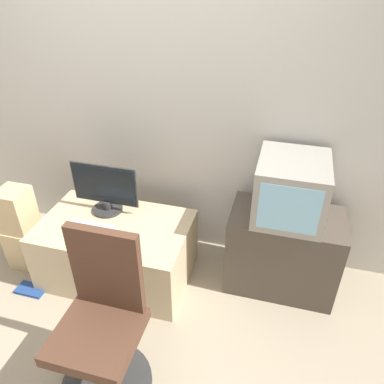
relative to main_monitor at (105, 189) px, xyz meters
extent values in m
plane|color=tan|center=(0.26, -0.92, -0.67)|extent=(12.00, 12.00, 0.00)
cube|color=beige|center=(0.26, 0.40, 0.63)|extent=(4.40, 0.05, 2.60)
cube|color=#CCB289|center=(0.12, -0.16, -0.43)|extent=(1.08, 0.67, 0.48)
cube|color=#4C4238|center=(1.32, 0.07, -0.35)|extent=(0.77, 0.44, 0.63)
cylinder|color=#2D2D2D|center=(0.00, 0.00, -0.18)|extent=(0.23, 0.23, 0.02)
cylinder|color=#2D2D2D|center=(0.00, 0.00, -0.13)|extent=(0.07, 0.07, 0.06)
cube|color=#2D2D2D|center=(0.00, 0.00, 0.04)|extent=(0.51, 0.01, 0.31)
cube|color=black|center=(0.00, 0.00, 0.04)|extent=(0.48, 0.02, 0.29)
cube|color=white|center=(-0.02, -0.25, -0.18)|extent=(0.33, 0.13, 0.01)
ellipsoid|color=silver|center=(0.19, -0.24, -0.17)|extent=(0.05, 0.04, 0.03)
cube|color=gray|center=(1.30, 0.09, 0.17)|extent=(0.45, 0.49, 0.41)
cube|color=#8CC6E5|center=(1.30, -0.15, 0.17)|extent=(0.37, 0.01, 0.32)
cylinder|color=#333333|center=(0.43, -1.01, -0.65)|extent=(0.52, 0.52, 0.03)
cylinder|color=#4C4C51|center=(0.43, -1.01, -0.44)|extent=(0.05, 0.05, 0.39)
cube|color=#513323|center=(0.43, -1.01, -0.21)|extent=(0.43, 0.43, 0.07)
cube|color=#513323|center=(0.43, -0.82, 0.08)|extent=(0.39, 0.05, 0.52)
cube|color=#D1B27F|center=(-0.63, -0.23, -0.49)|extent=(0.25, 0.24, 0.35)
cube|color=#D1B27F|center=(-0.63, -0.23, -0.15)|extent=(0.21, 0.22, 0.34)
cube|color=navy|center=(-0.45, -0.50, -0.65)|extent=(0.21, 0.12, 0.02)
camera|label=1|loc=(1.22, -2.06, 1.47)|focal=35.00mm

